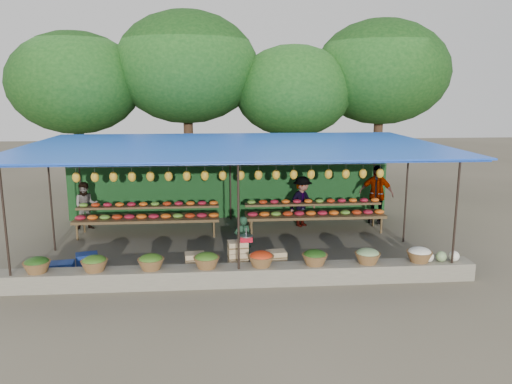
{
  "coord_description": "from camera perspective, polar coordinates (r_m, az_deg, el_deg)",
  "views": [
    {
      "loc": [
        -0.46,
        -13.17,
        4.22
      ],
      "look_at": [
        0.62,
        0.2,
        1.47
      ],
      "focal_mm": 35.0,
      "sensor_mm": 36.0,
      "label": 1
    }
  ],
  "objects": [
    {
      "name": "netting_backdrop",
      "position": [
        16.6,
        -2.97,
        1.27
      ],
      "size": [
        10.6,
        0.06,
        2.5
      ],
      "primitive_type": "cube",
      "color": "#1A4B21",
      "rests_on": "ground"
    },
    {
      "name": "stall_canopy",
      "position": [
        13.34,
        -2.64,
        4.93
      ],
      "size": [
        10.8,
        6.6,
        2.82
      ],
      "color": "black",
      "rests_on": "ground"
    },
    {
      "name": "customer_mid",
      "position": [
        15.69,
        5.3,
        -1.08
      ],
      "size": [
        1.18,
        1.06,
        1.59
      ],
      "primitive_type": "imported",
      "rotation": [
        0.0,
        0.0,
        0.59
      ],
      "color": "slate",
      "rests_on": "ground"
    },
    {
      "name": "blue_crate_back",
      "position": [
        12.97,
        -18.75,
        -7.32
      ],
      "size": [
        0.59,
        0.49,
        0.31
      ],
      "primitive_type": "cube",
      "rotation": [
        0.0,
        0.0,
        0.27
      ],
      "color": "navy",
      "rests_on": "ground"
    },
    {
      "name": "produce_baskets",
      "position": [
        11.05,
        -2.54,
        -7.74
      ],
      "size": [
        8.98,
        0.58,
        0.34
      ],
      "color": "brown",
      "rests_on": "stone_curb"
    },
    {
      "name": "ground",
      "position": [
        13.84,
        -2.53,
        -6.17
      ],
      "size": [
        60.0,
        60.0,
        0.0
      ],
      "primitive_type": "plane",
      "color": "brown",
      "rests_on": "ground"
    },
    {
      "name": "tree_row",
      "position": [
        19.29,
        -1.82,
        13.03
      ],
      "size": [
        16.51,
        5.5,
        7.12
      ],
      "color": "#311E12",
      "rests_on": "ground"
    },
    {
      "name": "blue_crate_front",
      "position": [
        12.49,
        -21.3,
        -8.2
      ],
      "size": [
        0.58,
        0.44,
        0.32
      ],
      "primitive_type": "cube",
      "rotation": [
        0.0,
        0.0,
        0.12
      ],
      "color": "navy",
      "rests_on": "ground"
    },
    {
      "name": "customer_left",
      "position": [
        16.11,
        -18.84,
        -1.51
      ],
      "size": [
        0.84,
        0.73,
        1.48
      ],
      "primitive_type": "imported",
      "rotation": [
        0.0,
        0.0,
        0.27
      ],
      "color": "slate",
      "rests_on": "ground"
    },
    {
      "name": "customer_right",
      "position": [
        16.48,
        13.57,
        -0.21
      ],
      "size": [
        1.18,
        0.95,
        1.88
      ],
      "primitive_type": "imported",
      "rotation": [
        0.0,
        0.0,
        -0.52
      ],
      "color": "slate",
      "rests_on": "ground"
    },
    {
      "name": "stone_curb",
      "position": [
        11.18,
        -2.0,
        -9.49
      ],
      "size": [
        10.6,
        0.55,
        0.4
      ],
      "primitive_type": "cube",
      "color": "#676052",
      "rests_on": "ground"
    },
    {
      "name": "fruit_table_left",
      "position": [
        15.11,
        -12.24,
        -2.52
      ],
      "size": [
        4.21,
        0.95,
        0.93
      ],
      "color": "#4F3A1F",
      "rests_on": "ground"
    },
    {
      "name": "weighing_scale",
      "position": [
        11.63,
        -1.13,
        -5.28
      ],
      "size": [
        0.3,
        0.3,
        0.32
      ],
      "color": "#B80E1F",
      "rests_on": "crate_counter"
    },
    {
      "name": "vendor_seated",
      "position": [
        12.41,
        -1.51,
        -5.42
      ],
      "size": [
        0.48,
        0.37,
        1.18
      ],
      "primitive_type": "imported",
      "rotation": [
        0.0,
        0.0,
        3.36
      ],
      "color": "#1B3B25",
      "rests_on": "ground"
    },
    {
      "name": "fruit_table_right",
      "position": [
        15.26,
        6.72,
        -2.19
      ],
      "size": [
        4.21,
        0.95,
        0.93
      ],
      "color": "#4F3A1F",
      "rests_on": "ground"
    },
    {
      "name": "crate_counter",
      "position": [
        11.79,
        -2.22,
        -7.79
      ],
      "size": [
        2.39,
        0.39,
        0.77
      ],
      "color": "tan",
      "rests_on": "ground"
    }
  ]
}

